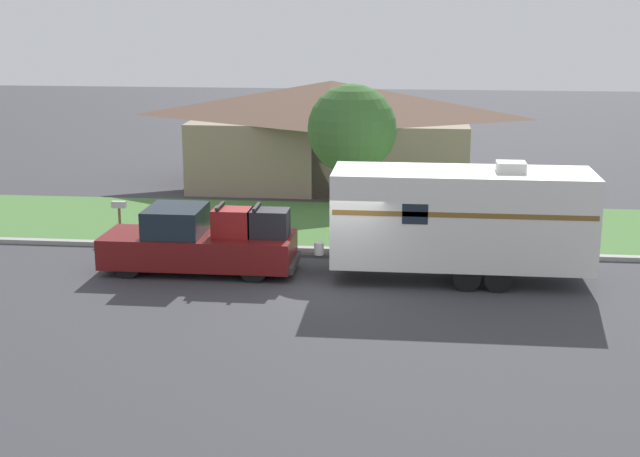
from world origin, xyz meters
TOP-DOWN VIEW (x-y plane):
  - ground_plane at (0.00, 0.00)m, footprint 120.00×120.00m
  - curb_strip at (0.00, 3.75)m, footprint 80.00×0.30m
  - lawn_strip at (0.00, 7.40)m, footprint 80.00×7.00m
  - house_across_street at (-1.58, 14.73)m, footprint 12.49×6.94m
  - pickup_truck at (-4.17, 1.26)m, footprint 5.72×2.06m
  - travel_trailer at (3.40, 1.26)m, footprint 8.20×2.41m
  - mailbox at (-7.80, 4.75)m, footprint 0.48×0.20m
  - tree_in_yard at (-0.04, 5.66)m, footprint 2.95×2.95m

SIDE VIEW (x-z plane):
  - ground_plane at x=0.00m, z-range 0.00..0.00m
  - lawn_strip at x=0.00m, z-range 0.00..0.03m
  - curb_strip at x=0.00m, z-range 0.00..0.14m
  - pickup_truck at x=-4.17m, z-range -0.13..1.91m
  - mailbox at x=-7.80m, z-range 0.34..1.61m
  - travel_trailer at x=3.40m, z-range 0.11..3.56m
  - house_across_street at x=-1.58m, z-range 0.08..4.59m
  - tree_in_yard at x=-0.04m, z-range 1.10..6.28m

